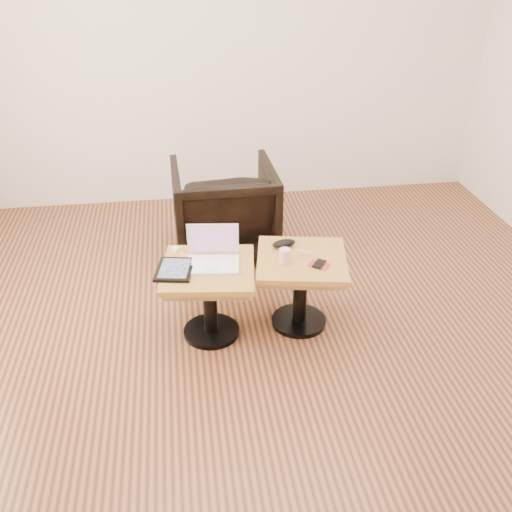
{
  "coord_description": "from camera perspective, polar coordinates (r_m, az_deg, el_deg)",
  "views": [
    {
      "loc": [
        -0.54,
        -2.74,
        2.23
      ],
      "look_at": [
        -0.12,
        0.14,
        0.54
      ],
      "focal_mm": 40.0,
      "sensor_mm": 36.0,
      "label": 1
    }
  ],
  "objects": [
    {
      "name": "earbuds_tangle",
      "position": [
        3.51,
        5.03,
        0.37
      ],
      "size": [
        0.08,
        0.05,
        0.02
      ],
      "color": "white",
      "rests_on": "side_table_right"
    },
    {
      "name": "side_table_left",
      "position": [
        3.43,
        -4.71,
        -2.83
      ],
      "size": [
        0.6,
        0.6,
        0.49
      ],
      "rotation": [
        0.0,
        0.0,
        -0.13
      ],
      "color": "black",
      "rests_on": "ground"
    },
    {
      "name": "charging_adapter",
      "position": [
        3.55,
        -8.09,
        0.65
      ],
      "size": [
        0.05,
        0.05,
        0.02
      ],
      "primitive_type": "cube",
      "rotation": [
        0.0,
        0.0,
        -0.56
      ],
      "color": "white",
      "rests_on": "side_table_left"
    },
    {
      "name": "side_table_right",
      "position": [
        3.53,
        4.52,
        -1.86
      ],
      "size": [
        0.63,
        0.63,
        0.49
      ],
      "rotation": [
        0.0,
        0.0,
        -0.19
      ],
      "color": "black",
      "rests_on": "ground"
    },
    {
      "name": "phone_on_sleeve",
      "position": [
        3.39,
        6.34,
        -0.82
      ],
      "size": [
        0.14,
        0.13,
        0.01
      ],
      "rotation": [
        0.0,
        0.0,
        -0.61
      ],
      "color": "#AA2C3C",
      "rests_on": "side_table_right"
    },
    {
      "name": "armchair",
      "position": [
        4.38,
        -3.19,
        4.74
      ],
      "size": [
        0.77,
        0.79,
        0.71
      ],
      "primitive_type": "imported",
      "rotation": [
        0.0,
        0.0,
        3.16
      ],
      "color": "black",
      "rests_on": "ground"
    },
    {
      "name": "tablet",
      "position": [
        3.35,
        -8.14,
        -1.34
      ],
      "size": [
        0.25,
        0.3,
        0.02
      ],
      "rotation": [
        0.0,
        0.0,
        -0.19
      ],
      "color": "black",
      "rests_on": "side_table_left"
    },
    {
      "name": "striped_cup",
      "position": [
        3.39,
        2.9,
        0.01
      ],
      "size": [
        0.09,
        0.09,
        0.09
      ],
      "primitive_type": "cylinder",
      "rotation": [
        0.0,
        0.0,
        -0.48
      ],
      "color": "#E5658A",
      "rests_on": "side_table_right"
    },
    {
      "name": "glasses_case",
      "position": [
        3.56,
        2.81,
        1.27
      ],
      "size": [
        0.16,
        0.1,
        0.05
      ],
      "primitive_type": "ellipsoid",
      "rotation": [
        0.0,
        0.0,
        0.22
      ],
      "color": "black",
      "rests_on": "side_table_right"
    },
    {
      "name": "laptop",
      "position": [
        3.39,
        -4.34,
        -0.01
      ],
      "size": [
        0.34,
        0.27,
        0.22
      ],
      "rotation": [
        0.0,
        0.0,
        -0.13
      ],
      "color": "white",
      "rests_on": "side_table_left"
    },
    {
      "name": "room_shell",
      "position": [
        2.93,
        2.76,
        12.65
      ],
      "size": [
        4.52,
        4.52,
        2.71
      ],
      "color": "#4D2519",
      "rests_on": "ground"
    }
  ]
}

